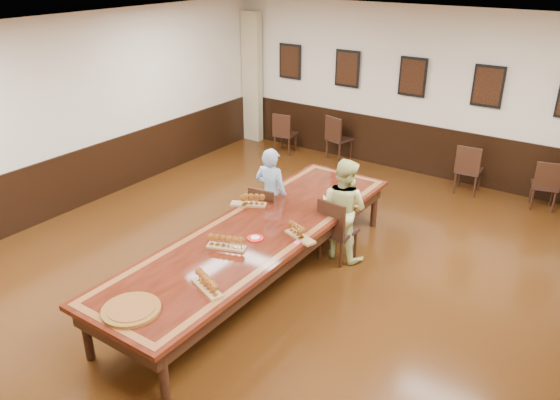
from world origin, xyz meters
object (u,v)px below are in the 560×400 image
Objects in this scene: spare_chair_c at (469,168)px; conference_table at (258,240)px; spare_chair_d at (545,184)px; person_man at (271,194)px; spare_chair_a at (285,133)px; person_woman at (343,209)px; chair_man at (268,213)px; chair_woman at (338,229)px; spare_chair_b at (339,137)px; carved_platter at (131,310)px.

spare_chair_c is 4.77m from conference_table.
person_man is (-3.24, -3.54, 0.28)m from spare_chair_d.
person_woman is (3.20, -3.27, 0.30)m from spare_chair_a.
chair_man is 0.29m from person_man.
chair_woman reaches higher than spare_chair_b.
carved_platter is (1.43, -6.95, 0.30)m from spare_chair_b.
person_man is at bearing -90.00° from chair_man.
spare_chair_c is (1.95, 3.57, 0.01)m from chair_man.
conference_table is (-0.60, -1.21, -0.14)m from person_woman.
spare_chair_a is 5.27m from spare_chair_d.
carved_platter is (2.59, -6.61, 0.32)m from spare_chair_a.
person_man is at bearing 117.27° from spare_chair_b.
chair_man is at bearing 117.07° from spare_chair_b.
spare_chair_a is at bearing 120.17° from conference_table.
spare_chair_d is at bearing 59.99° from conference_table.
carved_platter is (0.55, -3.13, 0.32)m from chair_man.
chair_man reaches higher than conference_table.
spare_chair_d is 4.01m from person_woman.
chair_woman is 4.09m from spare_chair_d.
spare_chair_a is 5.18m from conference_table.
chair_man is 0.18× the size of conference_table.
person_man is at bearing 5.76° from chair_woman.
person_man is at bearing 33.57° from spare_chair_d.
spare_chair_d reaches higher than conference_table.
spare_chair_a is 3.99m from spare_chair_c.
spare_chair_c reaches higher than spare_chair_a.
spare_chair_a is 1.19× the size of carved_platter.
carved_platter is (-1.40, -6.70, 0.31)m from spare_chair_c.
spare_chair_d is at bearing -168.38° from spare_chair_b.
spare_chair_b reaches higher than carved_platter.
chair_woman reaches higher than carved_platter.
person_man reaches higher than spare_chair_c.
person_man is (-1.16, -0.02, 0.25)m from chair_woman.
chair_man is at bearing 15.44° from person_woman.
spare_chair_c is (2.82, -0.25, -0.01)m from spare_chair_b.
spare_chair_a is 4.58m from person_woman.
chair_man is 3.19m from carved_platter.
chair_woman is at bearing 90.00° from person_woman.
person_man is at bearing 10.72° from person_woman.
conference_table is at bearing 111.65° from spare_chair_a.
chair_woman reaches higher than chair_man.
spare_chair_a is at bearing -64.78° from chair_man.
spare_chair_b reaches higher than spare_chair_a.
spare_chair_d is (1.28, 0.07, -0.02)m from spare_chair_c.
person_woman is 3.40m from carved_platter.
person_man is (0.87, -3.72, 0.26)m from spare_chair_b.
conference_table is (-1.39, -4.56, 0.15)m from spare_chair_c.
person_woman is (1.17, 0.12, 0.02)m from person_man.
spare_chair_d is (4.11, -0.18, -0.03)m from spare_chair_b.
person_man is 1.92× the size of carved_platter.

